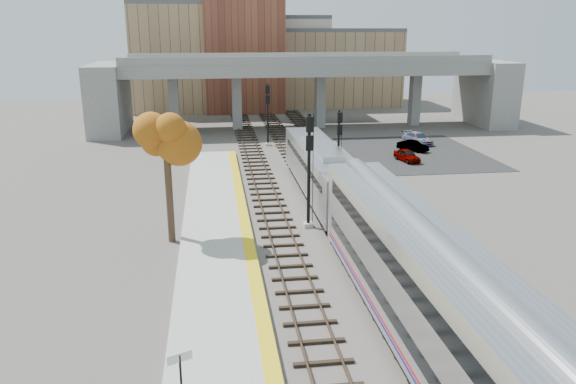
{
  "coord_description": "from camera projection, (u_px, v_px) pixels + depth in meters",
  "views": [
    {
      "loc": [
        -7.28,
        -28.15,
        13.12
      ],
      "look_at": [
        -2.47,
        7.11,
        2.5
      ],
      "focal_mm": 35.0,
      "sensor_mm": 36.0,
      "label": 1
    }
  ],
  "objects": [
    {
      "name": "signal_mast_near",
      "position": [
        309.0,
        171.0,
        36.76
      ],
      "size": [
        0.6,
        0.64,
        7.69
      ],
      "color": "#9E9E99",
      "rests_on": "ground"
    },
    {
      "name": "ground",
      "position": [
        349.0,
        269.0,
        31.42
      ],
      "size": [
        160.0,
        160.0,
        0.0
      ],
      "primitive_type": "plane",
      "color": "#47423D",
      "rests_on": "ground"
    },
    {
      "name": "yellow_strip",
      "position": [
        253.0,
        268.0,
        30.63
      ],
      "size": [
        0.7,
        60.0,
        0.01
      ],
      "primitive_type": "cube",
      "color": "yellow",
      "rests_on": "platform"
    },
    {
      "name": "signal_mast_far",
      "position": [
        268.0,
        116.0,
        62.44
      ],
      "size": [
        0.6,
        0.64,
        6.91
      ],
      "color": "#9E9E99",
      "rests_on": "ground"
    },
    {
      "name": "buildings_far",
      "position": [
        262.0,
        58.0,
        92.53
      ],
      "size": [
        43.0,
        21.0,
        20.6
      ],
      "color": "#9F805C",
      "rests_on": "ground"
    },
    {
      "name": "tracks",
      "position": [
        322.0,
        201.0,
        43.39
      ],
      "size": [
        10.7,
        95.0,
        0.25
      ],
      "color": "black",
      "rests_on": "ground"
    },
    {
      "name": "car_a",
      "position": [
        407.0,
        155.0,
        55.9
      ],
      "size": [
        2.09,
        3.7,
        1.19
      ],
      "primitive_type": "imported",
      "rotation": [
        0.0,
        0.0,
        0.21
      ],
      "color": "#99999E",
      "rests_on": "parking_lot"
    },
    {
      "name": "car_b",
      "position": [
        413.0,
        146.0,
        60.42
      ],
      "size": [
        3.08,
        3.39,
        1.12
      ],
      "primitive_type": "imported",
      "rotation": [
        0.0,
        0.0,
        0.69
      ],
      "color": "#99999E",
      "rests_on": "parking_lot"
    },
    {
      "name": "signal_mast_mid",
      "position": [
        338.0,
        151.0,
        46.37
      ],
      "size": [
        0.6,
        0.64,
        6.47
      ],
      "color": "#9E9E99",
      "rests_on": "ground"
    },
    {
      "name": "platform",
      "position": [
        219.0,
        273.0,
        30.43
      ],
      "size": [
        4.5,
        60.0,
        0.35
      ],
      "primitive_type": "cube",
      "color": "#9E9E99",
      "rests_on": "ground"
    },
    {
      "name": "overpass",
      "position": [
        305.0,
        83.0,
        73.12
      ],
      "size": [
        54.0,
        12.0,
        9.5
      ],
      "color": "slate",
      "rests_on": "ground"
    },
    {
      "name": "station_sign",
      "position": [
        180.0,
        370.0,
        18.89
      ],
      "size": [
        0.84,
        0.42,
        2.27
      ],
      "rotation": [
        0.0,
        0.0,
        0.43
      ],
      "color": "black",
      "rests_on": "platform"
    },
    {
      "name": "coach",
      "position": [
        430.0,
        297.0,
        22.18
      ],
      "size": [
        3.03,
        25.0,
        5.0
      ],
      "color": "#A8AAB2",
      "rests_on": "ground"
    },
    {
      "name": "tree",
      "position": [
        166.0,
        139.0,
        33.57
      ],
      "size": [
        3.6,
        3.6,
        8.84
      ],
      "color": "#382619",
      "rests_on": "ground"
    },
    {
      "name": "car_c",
      "position": [
        418.0,
        138.0,
        64.14
      ],
      "size": [
        2.95,
        4.71,
        1.27
      ],
      "primitive_type": "imported",
      "rotation": [
        0.0,
        0.0,
        0.29
      ],
      "color": "#99999E",
      "rests_on": "parking_lot"
    },
    {
      "name": "locomotive",
      "position": [
        321.0,
        170.0,
        43.79
      ],
      "size": [
        3.02,
        19.05,
        4.1
      ],
      "color": "#A8AAB2",
      "rests_on": "ground"
    },
    {
      "name": "parking_lot",
      "position": [
        414.0,
        153.0,
        59.81
      ],
      "size": [
        14.0,
        18.0,
        0.04
      ],
      "primitive_type": "cube",
      "color": "black",
      "rests_on": "ground"
    }
  ]
}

